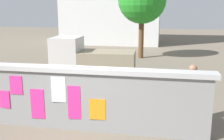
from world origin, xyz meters
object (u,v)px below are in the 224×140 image
person_walking (192,88)px  bicycle_near (85,96)px  bicycle_far (34,91)px  tree_roadside (142,0)px  motorcycle (144,87)px  auto_rickshaw_truck (89,59)px

person_walking → bicycle_near: bearing=168.2°
bicycle_near → bicycle_far: 1.78m
bicycle_near → tree_roadside: tree_roadside is taller
tree_roadside → motorcycle: bearing=-84.5°
bicycle_far → person_walking: 5.04m
auto_rickshaw_truck → motorcycle: auto_rickshaw_truck is taller
bicycle_near → tree_roadside: bearing=83.6°
auto_rickshaw_truck → tree_roadside: bearing=72.4°
person_walking → auto_rickshaw_truck: bearing=134.2°
bicycle_far → person_walking: size_ratio=1.04×
bicycle_near → motorcycle: bearing=28.5°
auto_rickshaw_truck → person_walking: auto_rickshaw_truck is taller
bicycle_near → bicycle_far: bearing=176.8°
auto_rickshaw_truck → bicycle_far: auto_rickshaw_truck is taller
tree_roadside → bicycle_near: bearing=-96.4°
bicycle_near → tree_roadside: (1.02, 9.12, 3.25)m
person_walking → bicycle_far: bearing=171.2°
bicycle_far → auto_rickshaw_truck: bearing=73.5°
person_walking → motorcycle: bearing=129.5°
motorcycle → bicycle_near: bicycle_near is taller
motorcycle → person_walking: bearing=-50.5°
auto_rickshaw_truck → person_walking: bearing=-45.8°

